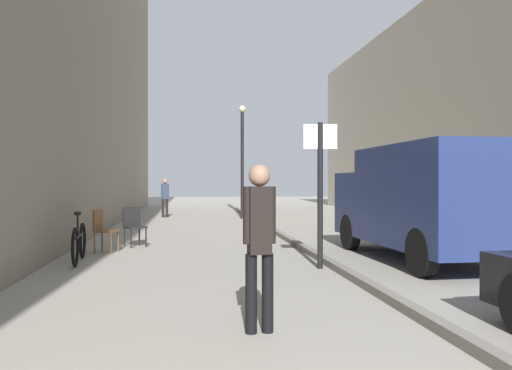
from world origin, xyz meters
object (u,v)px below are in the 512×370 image
object	(u,v)px
cafe_chair_near_window	(103,227)
cafe_chair_by_doorway	(134,224)
street_sign_post	(320,182)
bicycle_leaning	(79,242)
delivery_van	(426,199)
pedestrian_mid_block	(259,236)
pedestrian_main_foreground	(165,195)
lamp_post	(242,154)

from	to	relation	value
cafe_chair_near_window	cafe_chair_by_doorway	bearing A→B (deg)	164.20
cafe_chair_near_window	street_sign_post	bearing A→B (deg)	72.83
bicycle_leaning	cafe_chair_near_window	world-z (taller)	bicycle_leaning
cafe_chair_near_window	delivery_van	bearing A→B (deg)	87.96
pedestrian_mid_block	street_sign_post	bearing A→B (deg)	61.84
pedestrian_mid_block	cafe_chair_by_doorway	xyz separation A→B (m)	(-2.03, 7.30, -0.45)
delivery_van	cafe_chair_by_doorway	bearing A→B (deg)	151.99
street_sign_post	cafe_chair_near_window	xyz separation A→B (m)	(-4.19, 2.65, -1.00)
cafe_chair_by_doorway	bicycle_leaning	bearing A→B (deg)	41.58
street_sign_post	cafe_chair_by_doorway	size ratio (longest dim) A/B	2.77
bicycle_leaning	cafe_chair_by_doorway	distance (m)	2.45
cafe_chair_near_window	pedestrian_main_foreground	bearing A→B (deg)	-169.16
pedestrian_main_foreground	delivery_van	size ratio (longest dim) A/B	0.33
pedestrian_mid_block	lamp_post	xyz separation A→B (m)	(1.49, 16.25, 1.73)
lamp_post	cafe_chair_near_window	xyz separation A→B (m)	(-4.09, -9.89, -2.18)
delivery_van	cafe_chair_by_doorway	world-z (taller)	delivery_van
pedestrian_main_foreground	cafe_chair_near_window	size ratio (longest dim) A/B	1.79
street_sign_post	pedestrian_mid_block	bearing A→B (deg)	73.17
pedestrian_mid_block	cafe_chair_near_window	distance (m)	6.88
pedestrian_main_foreground	bicycle_leaning	size ratio (longest dim) A/B	0.95
delivery_van	cafe_chair_by_doorway	xyz separation A→B (m)	(-5.93, 2.95, -0.66)
bicycle_leaning	cafe_chair_near_window	xyz separation A→B (m)	(0.22, 1.37, 0.17)
pedestrian_mid_block	delivery_van	xyz separation A→B (m)	(3.90, 4.35, 0.21)
street_sign_post	cafe_chair_by_doorway	distance (m)	5.20
cafe_chair_by_doorway	pedestrian_main_foreground	bearing A→B (deg)	-121.24
bicycle_leaning	cafe_chair_near_window	distance (m)	1.40
pedestrian_main_foreground	lamp_post	distance (m)	3.89
lamp_post	pedestrian_mid_block	bearing A→B (deg)	-95.25
pedestrian_main_foreground	bicycle_leaning	bearing A→B (deg)	-103.34
pedestrian_main_foreground	cafe_chair_by_doorway	bearing A→B (deg)	-100.03
cafe_chair_near_window	cafe_chair_by_doorway	world-z (taller)	same
bicycle_leaning	delivery_van	bearing A→B (deg)	-9.86
cafe_chair_by_doorway	pedestrian_mid_block	bearing A→B (deg)	75.75
delivery_van	street_sign_post	size ratio (longest dim) A/B	1.93
pedestrian_main_foreground	street_sign_post	distance (m)	14.14
lamp_post	delivery_van	bearing A→B (deg)	-78.56
pedestrian_mid_block	bicycle_leaning	bearing A→B (deg)	114.60
pedestrian_mid_block	cafe_chair_by_doorway	size ratio (longest dim) A/B	1.83
street_sign_post	bicycle_leaning	world-z (taller)	street_sign_post
delivery_van	lamp_post	xyz separation A→B (m)	(-2.41, 11.90, 1.52)
lamp_post	bicycle_leaning	size ratio (longest dim) A/B	2.69
street_sign_post	cafe_chair_by_doorway	xyz separation A→B (m)	(-3.63, 3.59, -1.00)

